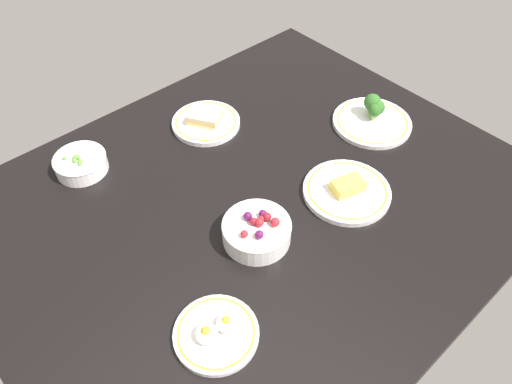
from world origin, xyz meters
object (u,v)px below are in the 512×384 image
at_px(bowl_berries, 257,231).
at_px(bowl_peas, 81,163).
at_px(plate_sandwich, 206,121).
at_px(plate_broccoli, 373,118).
at_px(plate_cheese, 347,191).
at_px(plate_eggs, 216,333).

distance_m(bowl_berries, bowl_peas, 0.52).
height_order(bowl_berries, plate_sandwich, bowl_berries).
xyz_separation_m(bowl_berries, plate_broccoli, (-0.54, -0.09, -0.01)).
relative_size(bowl_berries, plate_broccoli, 0.70).
height_order(bowl_peas, plate_cheese, bowl_peas).
bearing_deg(plate_sandwich, bowl_berries, 67.56).
bearing_deg(plate_sandwich, plate_broccoli, 139.09).
distance_m(bowl_berries, plate_eggs, 0.26).
relative_size(bowl_berries, bowl_peas, 1.16).
bearing_deg(plate_broccoli, bowl_berries, 9.71).
xyz_separation_m(bowl_peas, plate_eggs, (0.03, 0.61, -0.01)).
xyz_separation_m(plate_broccoli, plate_sandwich, (0.37, -0.32, -0.00)).
height_order(bowl_berries, plate_eggs, bowl_berries).
xyz_separation_m(plate_sandwich, bowl_peas, (0.36, -0.07, 0.01)).
bearing_deg(bowl_peas, plate_broccoli, 151.85).
relative_size(bowl_berries, plate_eggs, 0.93).
relative_size(plate_sandwich, plate_eggs, 1.15).
xyz_separation_m(plate_broccoli, plate_eggs, (0.76, 0.22, -0.01)).
xyz_separation_m(bowl_berries, plate_cheese, (-0.27, 0.05, -0.02)).
height_order(bowl_berries, plate_cheese, bowl_berries).
relative_size(plate_sandwich, plate_cheese, 0.89).
bearing_deg(plate_broccoli, plate_cheese, 26.92).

